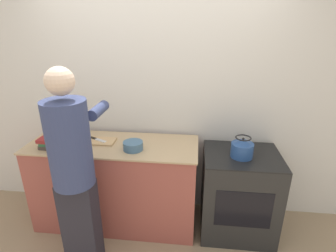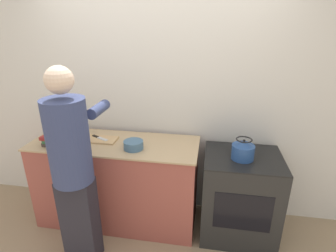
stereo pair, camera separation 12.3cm
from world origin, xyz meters
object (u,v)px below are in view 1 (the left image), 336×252
(oven, at_px, (238,193))
(cutting_board, at_px, (96,141))
(kettle, at_px, (242,149))
(bowl_prep, at_px, (133,146))
(knife, at_px, (97,139))
(canister_jar, at_px, (63,128))
(person, at_px, (74,168))

(oven, distance_m, cutting_board, 1.55)
(kettle, bearing_deg, bowl_prep, -176.15)
(cutting_board, bearing_deg, oven, -0.74)
(oven, xyz_separation_m, kettle, (-0.02, -0.04, 0.53))
(cutting_board, distance_m, kettle, 1.45)
(oven, bearing_deg, bowl_prep, -173.91)
(kettle, bearing_deg, knife, 176.89)
(kettle, xyz_separation_m, canister_jar, (-1.84, 0.17, 0.06))
(knife, xyz_separation_m, bowl_prep, (0.41, -0.15, 0.02))
(oven, distance_m, person, 1.62)
(knife, height_order, bowl_prep, bowl_prep)
(cutting_board, bearing_deg, canister_jar, 164.52)
(oven, height_order, kettle, kettle)
(cutting_board, distance_m, bowl_prep, 0.44)
(person, height_order, kettle, person)
(oven, relative_size, bowl_prep, 4.68)
(person, height_order, cutting_board, person)
(kettle, relative_size, canister_jar, 1.08)
(person, xyz_separation_m, canister_jar, (-0.43, 0.69, 0.06))
(knife, bearing_deg, person, -59.97)
(person, bearing_deg, knife, 92.85)
(knife, bearing_deg, oven, 25.79)
(person, xyz_separation_m, bowl_prep, (0.38, 0.45, 0.00))
(cutting_board, relative_size, knife, 1.85)
(oven, distance_m, knife, 1.54)
(knife, bearing_deg, bowl_prep, 7.48)
(kettle, bearing_deg, canister_jar, 174.72)
(person, bearing_deg, bowl_prep, 50.05)
(knife, relative_size, bowl_prep, 1.12)
(person, height_order, knife, person)
(bowl_prep, bearing_deg, knife, 160.30)
(bowl_prep, bearing_deg, canister_jar, 163.61)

